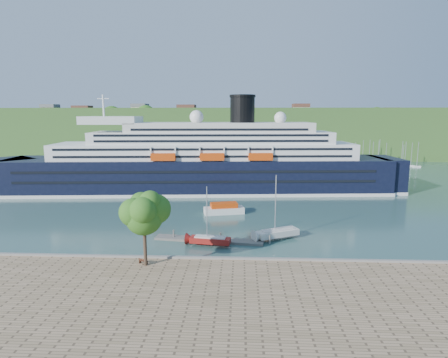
# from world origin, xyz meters

# --- Properties ---
(ground) EXTENTS (400.00, 400.00, 0.00)m
(ground) POSITION_xyz_m (0.00, 0.00, 0.00)
(ground) COLOR #315753
(ground) RESTS_ON ground
(far_hillside) EXTENTS (400.00, 50.00, 24.00)m
(far_hillside) POSITION_xyz_m (0.00, 145.00, 12.00)
(far_hillside) COLOR #325321
(far_hillside) RESTS_ON ground
(quay_coping) EXTENTS (220.00, 0.50, 0.30)m
(quay_coping) POSITION_xyz_m (0.00, -0.20, 1.15)
(quay_coping) COLOR slate
(quay_coping) RESTS_ON promenade
(cruise_ship) EXTENTS (118.23, 25.87, 26.34)m
(cruise_ship) POSITION_xyz_m (-5.05, 51.24, 13.17)
(cruise_ship) COLOR black
(cruise_ship) RESTS_ON ground
(park_bench) EXTENTS (1.44, 1.05, 0.86)m
(park_bench) POSITION_xyz_m (-6.16, -2.36, 1.43)
(park_bench) COLOR #4C2515
(park_bench) RESTS_ON promenade
(promenade_tree) EXTENTS (6.74, 6.74, 11.16)m
(promenade_tree) POSITION_xyz_m (-5.70, -2.88, 6.58)
(promenade_tree) COLOR #2D6119
(promenade_tree) RESTS_ON promenade
(floating_pontoon) EXTENTS (18.59, 4.55, 0.41)m
(floating_pontoon) POSITION_xyz_m (1.69, 10.12, 0.20)
(floating_pontoon) COLOR slate
(floating_pontoon) RESTS_ON ground
(sailboat_red) EXTENTS (7.49, 3.11, 9.38)m
(sailboat_red) POSITION_xyz_m (2.14, 7.80, 4.69)
(sailboat_red) COLOR maroon
(sailboat_red) RESTS_ON ground
(sailboat_white_far) EXTENTS (8.43, 5.76, 10.69)m
(sailboat_white_far) POSITION_xyz_m (13.42, 11.66, 5.35)
(sailboat_white_far) COLOR silver
(sailboat_white_far) RESTS_ON ground
(tender_launch) EXTENTS (9.06, 4.83, 2.38)m
(tender_launch) POSITION_xyz_m (3.43, 28.00, 1.19)
(tender_launch) COLOR #CD3F0C
(tender_launch) RESTS_ON ground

